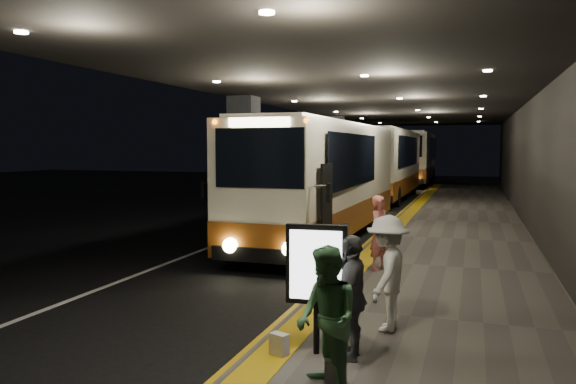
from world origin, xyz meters
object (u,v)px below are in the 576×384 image
Objects in this scene: stanchion_post at (345,250)px; coach_second at (386,167)px; passenger_waiting_green at (327,319)px; bag_polka at (336,373)px; coach_third at (414,160)px; info_sign at (317,267)px; passenger_waiting_white at (387,273)px; passenger_waiting_grey at (352,297)px; passenger_boarding at (380,233)px; bag_plain at (279,345)px; coach_main at (324,185)px.

coach_second is at bearing 96.00° from stanchion_post.
bag_polka is at bearing 117.17° from passenger_waiting_green.
info_sign is at bearing -87.48° from coach_third.
coach_second is 6.89× the size of passenger_waiting_white.
coach_third is 7.69× the size of passenger_waiting_grey.
passenger_waiting_green is at bearing -151.77° from passenger_boarding.
info_sign is at bearing 117.86° from bag_polka.
stanchion_post is (-0.18, 4.68, 0.39)m from bag_plain.
stanchion_post is (2.01, -19.16, -1.08)m from coach_second.
info_sign is at bearing -83.41° from coach_second.
coach_main is at bearing 109.10° from stanchion_post.
coach_third is 11.35× the size of stanchion_post.
info_sign is (-0.73, -1.27, 0.30)m from passenger_waiting_white.
coach_second is 24.75m from bag_polka.
passenger_waiting_grey is (-0.26, -1.28, -0.05)m from passenger_waiting_white.
passenger_waiting_grey is at bearing -72.26° from coach_main.
passenger_waiting_green is 0.95× the size of info_sign.
bag_polka is (0.50, -6.24, -0.67)m from passenger_boarding.
bag_plain is 0.27× the size of stanchion_post.
coach_third reaches higher than passenger_waiting_green.
bag_polka is at bearing -1.04° from passenger_waiting_white.
passenger_waiting_white is 2.02m from bag_plain.
coach_third reaches higher than bag_polka.
info_sign reaches higher than passenger_waiting_grey.
passenger_waiting_green is at bearing -113.27° from bag_polka.
passenger_waiting_grey is (0.49, -5.34, -0.02)m from passenger_boarding.
stanchion_post is at bearing -88.03° from coach_third.
info_sign reaches higher than bag_plain.
coach_second is 7.24× the size of passenger_waiting_green.
passenger_boarding is at bearing 56.29° from stanchion_post.
passenger_waiting_green reaches higher than passenger_waiting_grey.
stanchion_post is (-0.61, 4.45, -0.61)m from info_sign.
bag_plain is at bearing -173.91° from passenger_waiting_green.
coach_third is at bearing 94.44° from bag_polka.
passenger_waiting_white is at bearing -81.21° from coach_second.
passenger_boarding is at bearing 85.77° from bag_plain.
passenger_boarding is 1.10m from stanchion_post.
bag_plain is at bearing -84.50° from coach_second.
passenger_waiting_green is at bearing -8.42° from passenger_waiting_grey.
stanchion_post is at bearing -151.49° from passenger_waiting_white.
bag_polka is at bearing -82.55° from coach_second.
coach_main is 5.74m from stanchion_post.
coach_third is at bearing 89.80° from info_sign.
passenger_waiting_white is 1.49m from info_sign.
passenger_waiting_grey is at bearing 137.07° from passenger_waiting_green.
info_sign is (-0.47, 0.01, 0.35)m from passenger_waiting_grey.
passenger_waiting_green reaches higher than bag_polka.
bag_polka is at bearing -36.52° from bag_plain.
coach_main reaches higher than passenger_boarding.
passenger_waiting_green is 1.18m from info_sign.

